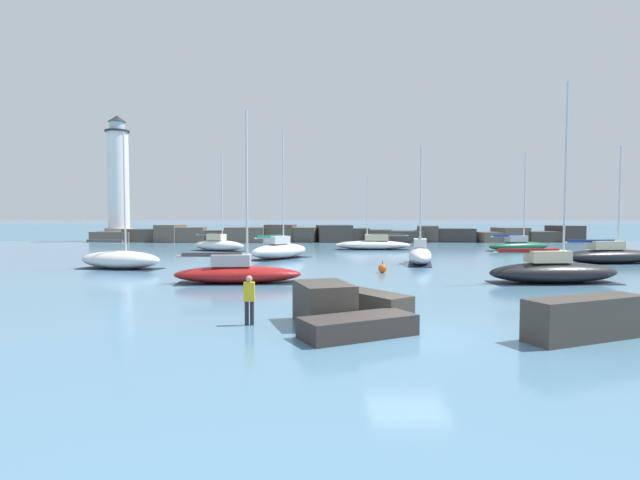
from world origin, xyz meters
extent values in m
plane|color=teal|center=(0.00, 0.00, 0.00)|extent=(600.00, 600.00, 0.00)
cube|color=teal|center=(0.00, 112.67, 0.00)|extent=(400.00, 116.00, 0.01)
cube|color=brown|center=(-30.33, 51.89, 0.72)|extent=(5.29, 4.23, 1.44)
cube|color=#4C443D|center=(-26.45, 53.44, 0.88)|extent=(5.44, 5.03, 1.75)
cube|color=brown|center=(-22.61, 51.90, 1.16)|extent=(3.64, 4.21, 2.33)
cube|color=brown|center=(-19.94, 52.23, 1.00)|extent=(4.15, 4.29, 2.01)
cube|color=#4C443D|center=(-16.75, 52.71, 0.79)|extent=(4.83, 3.84, 1.58)
cube|color=brown|center=(-12.46, 52.02, 1.01)|extent=(5.27, 4.86, 2.01)
cube|color=#4C443D|center=(-7.76, 52.75, 1.17)|extent=(4.32, 3.93, 2.34)
cube|color=#4C443D|center=(-4.17, 53.16, 0.98)|extent=(4.64, 5.95, 1.96)
cube|color=#423D38|center=(-0.41, 52.14, 1.15)|extent=(4.94, 4.50, 2.30)
cube|color=#423D38|center=(2.66, 52.31, 0.93)|extent=(3.33, 3.58, 1.86)
cube|color=#423D38|center=(5.73, 52.36, 0.83)|extent=(4.39, 5.80, 1.67)
cube|color=#423D38|center=(9.12, 52.65, 0.76)|extent=(5.32, 5.68, 1.52)
cube|color=#4C443D|center=(12.57, 53.15, 1.08)|extent=(3.79, 5.32, 2.17)
cube|color=#383330|center=(16.15, 52.12, 0.91)|extent=(5.46, 4.08, 1.82)
cube|color=brown|center=(20.22, 51.92, 0.69)|extent=(4.04, 5.06, 1.38)
cube|color=brown|center=(23.72, 52.27, 0.97)|extent=(4.45, 4.50, 1.95)
cube|color=#423D38|center=(27.84, 52.41, 0.71)|extent=(5.14, 4.54, 1.42)
cube|color=#383330|center=(31.56, 52.92, 1.10)|extent=(3.99, 5.03, 2.19)
cylinder|color=gray|center=(-30.32, 54.02, 0.90)|extent=(3.83, 3.83, 1.80)
cylinder|color=white|center=(-30.32, 54.02, 8.44)|extent=(2.84, 2.84, 13.28)
cylinder|color=#232328|center=(-30.32, 54.02, 15.21)|extent=(3.26, 3.26, 0.25)
cylinder|color=silver|center=(-30.32, 54.02, 15.91)|extent=(1.99, 1.99, 1.15)
cone|color=#232328|center=(-30.32, 54.02, 16.93)|extent=(2.41, 2.41, 0.90)
cube|color=#423D38|center=(-0.90, 2.46, 0.47)|extent=(2.87, 3.35, 0.93)
cube|color=#423D38|center=(-2.64, 1.39, 0.71)|extent=(2.25, 2.72, 1.41)
cube|color=#423D38|center=(5.22, -0.82, 0.64)|extent=(4.19, 2.55, 1.28)
cube|color=#383330|center=(-1.61, -0.45, 0.32)|extent=(3.86, 2.87, 0.65)
ellipsoid|color=silver|center=(-16.46, 18.83, 0.63)|extent=(6.41, 3.64, 1.25)
cube|color=black|center=(-16.46, 18.83, 0.01)|extent=(6.10, 3.53, 0.03)
cylinder|color=silver|center=(-16.02, 18.71, 5.32)|extent=(0.12, 0.12, 8.13)
cylinder|color=#BCBCC1|center=(-17.63, 19.13, 1.80)|extent=(3.24, 0.94, 0.10)
cube|color=#4C4C51|center=(-17.63, 19.13, 1.90)|extent=(2.79, 0.91, 0.20)
ellipsoid|color=white|center=(4.98, 21.90, 0.63)|extent=(2.82, 5.80, 1.26)
cube|color=black|center=(4.98, 21.90, 0.01)|extent=(2.73, 5.52, 0.03)
cube|color=silver|center=(5.04, 22.18, 1.58)|extent=(1.27, 1.83, 0.64)
cylinder|color=silver|center=(4.90, 21.50, 5.04)|extent=(0.12, 0.12, 7.55)
cylinder|color=#BCBCC1|center=(5.21, 23.00, 1.81)|extent=(0.72, 3.02, 0.10)
cube|color=#1E664C|center=(5.21, 23.00, 1.91)|extent=(0.73, 2.59, 0.20)
ellipsoid|color=white|center=(-5.98, 26.55, 0.65)|extent=(5.78, 6.38, 1.29)
cube|color=black|center=(-5.98, 26.55, 0.01)|extent=(5.54, 6.10, 0.03)
cube|color=silver|center=(-6.18, 26.31, 1.61)|extent=(2.20, 2.29, 0.64)
cylinder|color=silver|center=(-5.69, 26.92, 6.07)|extent=(0.12, 0.12, 9.57)
cylinder|color=#BCBCC1|center=(-6.76, 25.58, 1.84)|extent=(2.22, 2.74, 0.10)
cube|color=#1E664C|center=(-6.76, 25.58, 1.94)|extent=(1.98, 2.40, 0.20)
ellipsoid|color=black|center=(19.69, 22.25, 0.54)|extent=(8.27, 3.02, 1.09)
cube|color=black|center=(19.69, 22.25, 0.01)|extent=(7.86, 2.93, 0.03)
cube|color=beige|center=(19.28, 22.21, 1.41)|extent=(2.54, 1.44, 0.64)
cylinder|color=silver|center=(20.29, 22.32, 5.01)|extent=(0.12, 0.12, 7.85)
cylinder|color=#BCBCC1|center=(18.08, 22.08, 1.64)|extent=(4.43, 0.58, 0.10)
cube|color=navy|center=(18.08, 22.08, 1.74)|extent=(3.78, 0.61, 0.20)
ellipsoid|color=white|center=(-12.89, 35.58, 0.55)|extent=(6.23, 4.28, 1.10)
cube|color=black|center=(-12.89, 35.58, 0.01)|extent=(5.94, 4.12, 0.03)
cube|color=beige|center=(-13.16, 35.72, 1.42)|extent=(2.07, 1.70, 0.64)
cylinder|color=silver|center=(-12.48, 35.39, 5.67)|extent=(0.12, 0.12, 9.14)
cylinder|color=#BCBCC1|center=(-13.97, 36.11, 1.65)|extent=(3.03, 1.53, 0.10)
cube|color=#4C4C51|center=(-13.97, 36.11, 1.75)|extent=(2.62, 1.41, 0.20)
ellipsoid|color=white|center=(3.15, 37.29, 0.48)|extent=(8.07, 2.39, 0.96)
cube|color=black|center=(3.15, 37.29, 0.01)|extent=(7.67, 2.33, 0.03)
cube|color=beige|center=(3.55, 37.28, 1.28)|extent=(2.44, 1.24, 0.64)
cylinder|color=silver|center=(2.55, 37.31, 4.39)|extent=(0.12, 0.12, 6.84)
cylinder|color=#BCBCC1|center=(4.75, 37.23, 1.51)|extent=(4.40, 0.26, 0.10)
cube|color=#4C4C51|center=(4.75, 37.23, 1.61)|extent=(3.75, 0.33, 0.20)
ellipsoid|color=maroon|center=(-7.19, 11.57, 0.47)|extent=(7.03, 2.32, 0.94)
cube|color=black|center=(-7.19, 11.57, 0.01)|extent=(6.68, 2.27, 0.03)
cube|color=#B2B2B7|center=(-7.54, 11.55, 1.26)|extent=(2.13, 1.19, 0.64)
cylinder|color=silver|center=(-6.67, 11.59, 5.17)|extent=(0.12, 0.12, 8.48)
cylinder|color=#BCBCC1|center=(-8.58, 11.50, 1.49)|extent=(3.82, 0.29, 0.10)
cube|color=#4C4C51|center=(-8.58, 11.50, 1.59)|extent=(3.25, 0.36, 0.20)
ellipsoid|color=black|center=(10.14, 11.45, 0.57)|extent=(7.34, 2.63, 1.15)
cube|color=black|center=(10.14, 11.45, 0.01)|extent=(6.98, 2.56, 0.03)
cube|color=beige|center=(9.78, 11.43, 1.47)|extent=(2.24, 1.33, 0.64)
cylinder|color=silver|center=(10.68, 11.48, 6.04)|extent=(0.12, 0.12, 9.80)
cylinder|color=#BCBCC1|center=(8.69, 11.36, 1.70)|extent=(3.97, 0.35, 0.10)
cube|color=maroon|center=(8.69, 11.36, 1.80)|extent=(3.38, 0.41, 0.20)
ellipsoid|color=#195138|center=(18.11, 35.53, 0.47)|extent=(7.32, 3.60, 0.93)
cube|color=black|center=(18.11, 35.53, 0.01)|extent=(6.97, 3.47, 0.03)
cube|color=#B2B2B7|center=(17.77, 35.44, 1.25)|extent=(2.32, 1.51, 0.64)
cylinder|color=silver|center=(18.62, 35.67, 5.49)|extent=(0.12, 0.12, 9.12)
cylinder|color=#BCBCC1|center=(16.74, 35.16, 1.48)|extent=(3.80, 1.12, 0.10)
cube|color=navy|center=(16.74, 35.16, 1.58)|extent=(3.26, 1.06, 0.20)
sphere|color=#EA5914|center=(1.39, 16.35, 0.28)|extent=(0.55, 0.55, 0.55)
cylinder|color=black|center=(1.39, 16.35, 0.65)|extent=(0.04, 0.04, 0.20)
cylinder|color=#282833|center=(-5.27, 1.19, 0.41)|extent=(0.14, 0.14, 0.82)
cylinder|color=#282833|center=(-5.09, 1.19, 0.41)|extent=(0.14, 0.14, 0.82)
cube|color=yellow|center=(-5.18, 1.19, 1.15)|extent=(0.36, 0.22, 0.65)
sphere|color=tan|center=(-5.18, 1.19, 1.58)|extent=(0.22, 0.22, 0.22)
camera|label=1|loc=(-2.92, -15.64, 3.78)|focal=28.00mm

